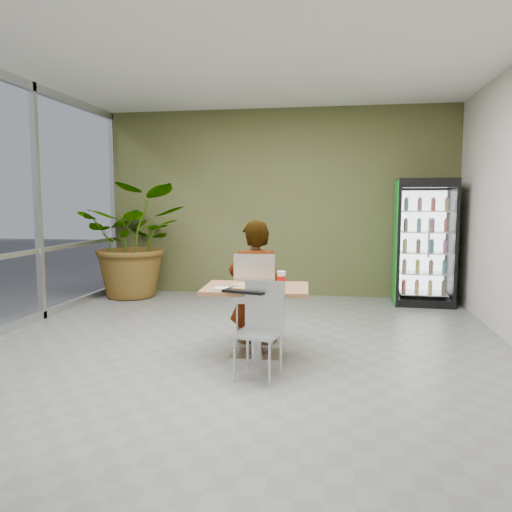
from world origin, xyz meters
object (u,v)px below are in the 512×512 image
at_px(chair_far, 255,291).
at_px(seated_woman, 255,294).
at_px(soda_cup, 281,279).
at_px(potted_plant, 135,241).
at_px(beverage_fridge, 424,242).
at_px(chair_near, 261,321).
at_px(cafeteria_tray, 249,290).
at_px(dining_table, 256,307).

bearing_deg(chair_far, seated_woman, -86.67).
xyz_separation_m(soda_cup, potted_plant, (-2.84, 2.96, 0.14)).
relative_size(beverage_fridge, potted_plant, 1.03).
relative_size(chair_far, chair_near, 1.18).
distance_m(seated_woman, cafeteria_tray, 0.91).
relative_size(chair_near, cafeteria_tray, 2.04).
bearing_deg(cafeteria_tray, potted_plant, 127.81).
height_order(dining_table, chair_far, chair_far).
height_order(dining_table, seated_woman, seated_woman).
relative_size(dining_table, chair_far, 1.07).
relative_size(chair_near, beverage_fridge, 0.45).
bearing_deg(seated_woman, dining_table, 96.15).
bearing_deg(potted_plant, dining_table, -49.31).
xyz_separation_m(seated_woman, soda_cup, (0.36, -0.55, 0.27)).
xyz_separation_m(chair_far, potted_plant, (-2.48, 2.47, 0.35)).
distance_m(dining_table, seated_woman, 0.60).
bearing_deg(cafeteria_tray, chair_near, -54.55).
bearing_deg(dining_table, cafeteria_tray, -94.89).
height_order(seated_woman, soda_cup, seated_woman).
height_order(chair_far, potted_plant, potted_plant).
bearing_deg(beverage_fridge, soda_cup, -119.77).
distance_m(chair_far, soda_cup, 0.64).
distance_m(chair_far, chair_near, 1.07).
height_order(chair_near, soda_cup, soda_cup).
xyz_separation_m(dining_table, chair_far, (-0.10, 0.53, 0.07)).
relative_size(cafeteria_tray, beverage_fridge, 0.22).
bearing_deg(cafeteria_tray, beverage_fridge, 57.36).
bearing_deg(chair_near, seated_woman, 113.01).
bearing_deg(chair_far, beverage_fridge, -134.99).
distance_m(seated_woman, potted_plant, 3.48).
bearing_deg(beverage_fridge, cafeteria_tray, -120.72).
bearing_deg(chair_near, potted_plant, 138.41).
bearing_deg(beverage_fridge, seated_woman, -129.85).
xyz_separation_m(cafeteria_tray, beverage_fridge, (2.19, 3.42, 0.22)).
bearing_deg(chair_near, beverage_fridge, 71.63).
bearing_deg(dining_table, seated_woman, 100.12).
height_order(chair_far, soda_cup, chair_far).
bearing_deg(chair_far, cafeteria_tray, 91.06).
xyz_separation_m(soda_cup, beverage_fridge, (1.91, 3.09, 0.16)).
height_order(dining_table, cafeteria_tray, cafeteria_tray).
distance_m(chair_far, beverage_fridge, 3.47).
bearing_deg(seated_woman, chair_near, 98.29).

